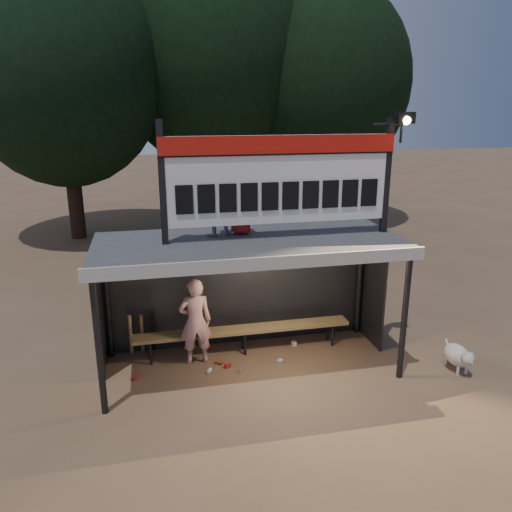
# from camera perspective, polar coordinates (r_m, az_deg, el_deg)

# --- Properties ---
(ground) EXTENTS (80.00, 80.00, 0.00)m
(ground) POSITION_cam_1_polar(r_m,az_deg,el_deg) (9.02, -0.72, -12.45)
(ground) COLOR brown
(ground) RESTS_ON ground
(player) EXTENTS (0.58, 0.38, 1.57)m
(player) POSITION_cam_1_polar(r_m,az_deg,el_deg) (8.86, -6.94, -7.44)
(player) COLOR white
(player) RESTS_ON ground
(child_a) EXTENTS (0.59, 0.50, 1.08)m
(child_a) POSITION_cam_1_polar(r_m,az_deg,el_deg) (8.27, -4.79, 5.97)
(child_a) COLOR gray
(child_a) RESTS_ON dugout_shelter
(child_b) EXTENTS (0.53, 0.44, 0.92)m
(child_b) POSITION_cam_1_polar(r_m,az_deg,el_deg) (8.38, -1.73, 5.60)
(child_b) COLOR #A41919
(child_b) RESTS_ON dugout_shelter
(dugout_shelter) EXTENTS (5.10, 2.08, 2.32)m
(dugout_shelter) POSITION_cam_1_polar(r_m,az_deg,el_deg) (8.50, -1.09, -0.73)
(dugout_shelter) COLOR #3C3C3E
(dugout_shelter) RESTS_ON ground
(scoreboard_assembly) EXTENTS (4.10, 0.27, 1.99)m
(scoreboard_assembly) POSITION_cam_1_polar(r_m,az_deg,el_deg) (8.06, 3.15, 9.06)
(scoreboard_assembly) COLOR black
(scoreboard_assembly) RESTS_ON dugout_shelter
(bench) EXTENTS (4.00, 0.35, 0.48)m
(bench) POSITION_cam_1_polar(r_m,az_deg,el_deg) (9.30, -1.42, -8.49)
(bench) COLOR olive
(bench) RESTS_ON ground
(tree_left) EXTENTS (6.46, 6.46, 9.27)m
(tree_left) POSITION_cam_1_polar(r_m,az_deg,el_deg) (17.90, -21.35, 19.33)
(tree_left) COLOR black
(tree_left) RESTS_ON ground
(tree_mid) EXTENTS (7.22, 7.22, 10.36)m
(tree_mid) POSITION_cam_1_polar(r_m,az_deg,el_deg) (19.45, -5.04, 21.99)
(tree_mid) COLOR #322016
(tree_mid) RESTS_ON ground
(tree_right) EXTENTS (6.08, 6.08, 8.72)m
(tree_right) POSITION_cam_1_polar(r_m,az_deg,el_deg) (19.37, 7.96, 19.03)
(tree_right) COLOR #312116
(tree_right) RESTS_ON ground
(dog) EXTENTS (0.36, 0.81, 0.49)m
(dog) POSITION_cam_1_polar(r_m,az_deg,el_deg) (9.43, 22.14, -10.51)
(dog) COLOR beige
(dog) RESTS_ON ground
(bats) EXTENTS (0.48, 0.32, 0.84)m
(bats) POSITION_cam_1_polar(r_m,az_deg,el_deg) (9.42, -12.91, -8.63)
(bats) COLOR #A5804D
(bats) RESTS_ON ground
(litter) EXTENTS (3.04, 0.89, 0.08)m
(litter) POSITION_cam_1_polar(r_m,az_deg,el_deg) (9.01, -2.85, -12.22)
(litter) COLOR #A2251B
(litter) RESTS_ON ground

